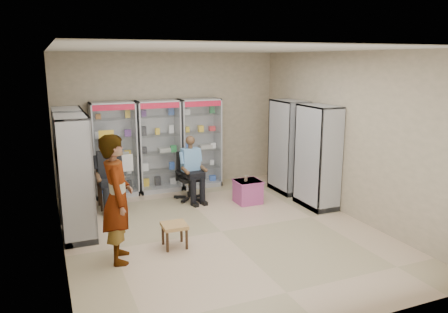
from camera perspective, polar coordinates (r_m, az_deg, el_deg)
name	(u,v)px	position (r m, az deg, el deg)	size (l,w,h in m)	color
floor	(221,231)	(7.50, -0.37, -9.76)	(6.00, 6.00, 0.00)	tan
room_shell	(221,116)	(6.99, -0.39, 5.33)	(5.02, 6.02, 3.01)	tan
cabinet_back_left	(114,150)	(9.43, -14.13, 0.88)	(0.90, 0.50, 2.00)	#B4B7BB
cabinet_back_mid	(159,146)	(9.61, -8.53, 1.34)	(0.90, 0.50, 2.00)	#A5A8AC
cabinet_back_right	(200,143)	(9.88, -3.18, 1.77)	(0.90, 0.50, 2.00)	#AEB1B5
cabinet_right_far	(288,147)	(9.56, 8.38, 1.29)	(0.50, 0.90, 2.00)	#AFB2B7
cabinet_right_near	(318,157)	(8.65, 12.12, -0.05)	(0.50, 0.90, 2.00)	#B9BCC1
cabinet_left_far	(71,163)	(8.43, -19.39, -0.82)	(0.50, 0.90, 2.00)	#A5A8AC
cabinet_left_near	(75,178)	(7.36, -18.83, -2.67)	(0.50, 0.90, 2.00)	#9D9FA4
wooden_chair	(109,184)	(8.81, -14.81, -3.52)	(0.42, 0.42, 0.94)	black
seated_customer	(109,175)	(8.71, -14.84, -2.34)	(0.44, 0.60, 1.34)	black
office_chair	(190,176)	(9.03, -4.50, -2.56)	(0.54, 0.54, 0.99)	black
seated_shopkeeper	(190,170)	(8.95, -4.42, -1.80)	(0.42, 0.58, 1.26)	#669DCA
pink_trunk	(248,192)	(8.87, 3.13, -4.60)	(0.48, 0.47, 0.47)	#AD4588
tea_glass	(246,178)	(8.75, 2.86, -2.88)	(0.07, 0.07, 0.11)	#5A2507
woven_stool_a	(246,191)	(9.02, 2.86, -4.49)	(0.41, 0.41, 0.41)	#9F7D43
woven_stool_b	(175,235)	(6.91, -6.47, -10.19)	(0.38, 0.38, 0.38)	#AE7049
standing_man	(117,199)	(6.36, -13.78, -5.40)	(0.68, 0.44, 1.85)	#9C9C9F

